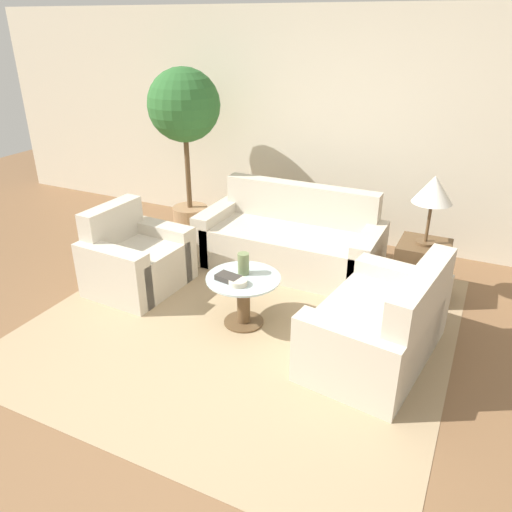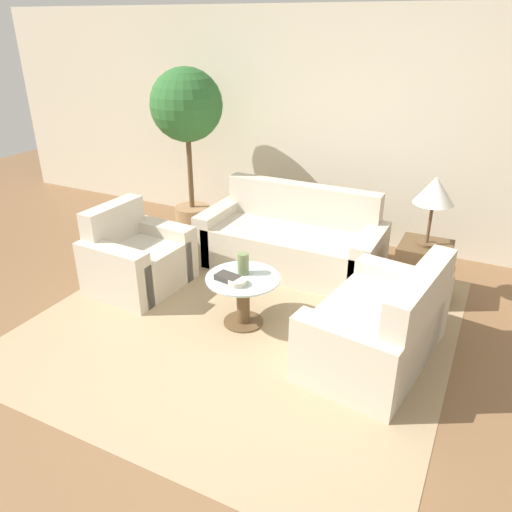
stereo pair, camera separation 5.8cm
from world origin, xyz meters
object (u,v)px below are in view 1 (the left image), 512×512
sofa_main (291,241)px  potted_plant (185,118)px  coffee_table (243,294)px  vase (243,264)px  loveseat (384,328)px  book_stack (228,278)px  table_lamp (433,191)px  bowl (238,282)px  armchair (134,260)px

sofa_main → potted_plant: 1.87m
coffee_table → vase: 0.27m
sofa_main → vase: bearing=-88.3°
loveseat → vase: size_ratio=7.29×
coffee_table → book_stack: size_ratio=2.85×
book_stack → table_lamp: bearing=52.5°
potted_plant → vase: size_ratio=10.38×
vase → bowl: vase is taller
loveseat → bowl: loveseat is taller
coffee_table → potted_plant: potted_plant is taller
sofa_main → vase: (0.03, -1.19, 0.27)m
armchair → table_lamp: (2.60, 1.04, 0.78)m
sofa_main → book_stack: sofa_main is taller
sofa_main → bowl: (0.09, -1.39, 0.20)m
coffee_table → potted_plant: size_ratio=0.32×
armchair → coffee_table: bearing=-93.6°
loveseat → potted_plant: potted_plant is taller
armchair → vase: 1.30m
armchair → loveseat: (2.51, -0.13, 0.00)m
table_lamp → vase: table_lamp is taller
coffee_table → potted_plant: bearing=134.8°
armchair → book_stack: bearing=-98.8°
table_lamp → coffee_table: bearing=-137.5°
sofa_main → armchair: size_ratio=2.02×
bowl → book_stack: size_ratio=0.69×
coffee_table → table_lamp: (1.30, 1.19, 0.76)m
potted_plant → bowl: size_ratio=12.80×
sofa_main → loveseat: sofa_main is taller
sofa_main → coffee_table: size_ratio=2.98×
sofa_main → table_lamp: table_lamp is taller
table_lamp → book_stack: size_ratio=2.90×
bowl → vase: bearing=104.4°
armchair → coffee_table: armchair is taller
sofa_main → armchair: 1.66m
bowl → book_stack: 0.11m
sofa_main → potted_plant: (-1.45, 0.27, 1.14)m
armchair → book_stack: (1.21, -0.25, 0.20)m
sofa_main → loveseat: 1.78m
table_lamp → bowl: table_lamp is taller
potted_plant → vase: (1.49, -1.47, -0.87)m
armchair → vase: armchair is taller
loveseat → potted_plant: (-2.73, 1.51, 1.14)m
coffee_table → bowl: bowl is taller
loveseat → table_lamp: table_lamp is taller
table_lamp → vase: size_ratio=3.41×
armchair → vase: (1.27, -0.09, 0.27)m
loveseat → table_lamp: bearing=-176.4°
table_lamp → vase: 1.82m
loveseat → sofa_main: bearing=-126.2°
loveseat → vase: 1.27m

